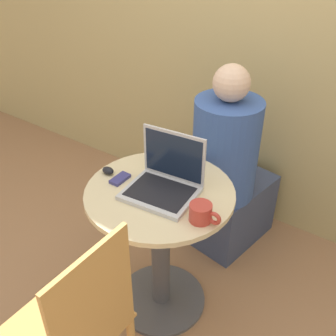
{
  "coord_description": "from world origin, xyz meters",
  "views": [
    {
      "loc": [
        0.85,
        -1.16,
        1.83
      ],
      "look_at": [
        0.01,
        0.05,
        0.86
      ],
      "focal_mm": 42.0,
      "sensor_mm": 36.0,
      "label": 1
    }
  ],
  "objects_px": {
    "chair_empty": "(78,329)",
    "cell_phone": "(120,179)",
    "laptop": "(165,180)",
    "person_seated": "(229,178)"
  },
  "relations": [
    {
      "from": "chair_empty",
      "to": "person_seated",
      "type": "xyz_separation_m",
      "value": [
        0.01,
        1.23,
        0.01
      ]
    },
    {
      "from": "chair_empty",
      "to": "cell_phone",
      "type": "bearing_deg",
      "value": 113.7
    },
    {
      "from": "laptop",
      "to": "person_seated",
      "type": "distance_m",
      "value": 0.69
    },
    {
      "from": "cell_phone",
      "to": "person_seated",
      "type": "height_order",
      "value": "person_seated"
    },
    {
      "from": "laptop",
      "to": "chair_empty",
      "type": "bearing_deg",
      "value": -87.43
    },
    {
      "from": "cell_phone",
      "to": "person_seated",
      "type": "distance_m",
      "value": 0.76
    },
    {
      "from": "cell_phone",
      "to": "chair_empty",
      "type": "relative_size",
      "value": 0.11
    },
    {
      "from": "laptop",
      "to": "person_seated",
      "type": "xyz_separation_m",
      "value": [
        0.03,
        0.61,
        -0.32
      ]
    },
    {
      "from": "chair_empty",
      "to": "person_seated",
      "type": "height_order",
      "value": "person_seated"
    },
    {
      "from": "chair_empty",
      "to": "laptop",
      "type": "bearing_deg",
      "value": 92.57
    }
  ]
}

